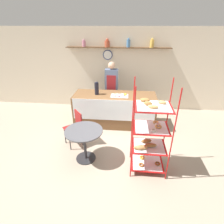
{
  "coord_description": "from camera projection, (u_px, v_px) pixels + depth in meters",
  "views": [
    {
      "loc": [
        0.36,
        -3.39,
        2.75
      ],
      "look_at": [
        0.0,
        0.44,
        0.81
      ],
      "focal_mm": 28.0,
      "sensor_mm": 36.0,
      "label": 1
    }
  ],
  "objects": [
    {
      "name": "ground_plane",
      "position": [
        110.0,
        149.0,
        4.28
      ],
      "size": [
        14.0,
        14.0,
        0.0
      ],
      "primitive_type": "plane",
      "color": "gray"
    },
    {
      "name": "back_wall",
      "position": [
        118.0,
        70.0,
        5.94
      ],
      "size": [
        10.0,
        0.3,
        2.7
      ],
      "color": "beige",
      "rests_on": "ground_plane"
    },
    {
      "name": "display_counter",
      "position": [
        115.0,
        110.0,
        5.19
      ],
      "size": [
        2.35,
        0.8,
        0.95
      ],
      "color": "brown",
      "rests_on": "ground_plane"
    },
    {
      "name": "pastry_rack",
      "position": [
        149.0,
        135.0,
        3.38
      ],
      "size": [
        0.71,
        0.59,
        1.9
      ],
      "color": "#B71414",
      "rests_on": "ground_plane"
    },
    {
      "name": "person_worker",
      "position": [
        112.0,
        87.0,
        5.53
      ],
      "size": [
        0.4,
        0.23,
        1.75
      ],
      "color": "#282833",
      "rests_on": "ground_plane"
    },
    {
      "name": "cafe_table",
      "position": [
        84.0,
        138.0,
        3.74
      ],
      "size": [
        0.81,
        0.81,
        0.75
      ],
      "color": "#262628",
      "rests_on": "ground_plane"
    },
    {
      "name": "cafe_chair",
      "position": [
        76.0,
        125.0,
        4.28
      ],
      "size": [
        0.54,
        0.54,
        0.88
      ],
      "rotation": [
        0.0,
        0.0,
        5.41
      ],
      "color": "black",
      "rests_on": "ground_plane"
    },
    {
      "name": "coffee_carafe",
      "position": [
        97.0,
        88.0,
        4.92
      ],
      "size": [
        0.12,
        0.12,
        0.37
      ],
      "color": "black",
      "rests_on": "display_counter"
    },
    {
      "name": "donut_tray_counter",
      "position": [
        119.0,
        95.0,
        4.87
      ],
      "size": [
        0.48,
        0.3,
        0.05
      ],
      "color": "silver",
      "rests_on": "display_counter"
    }
  ]
}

